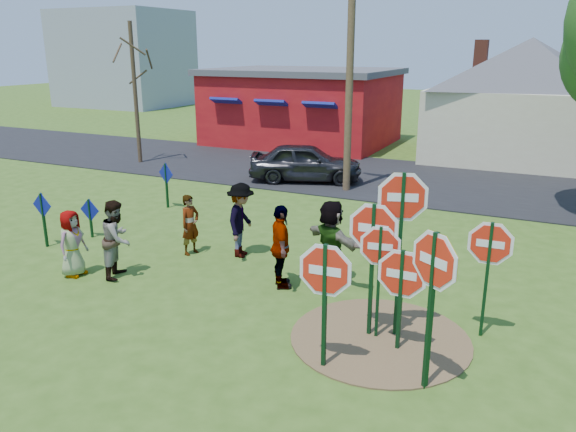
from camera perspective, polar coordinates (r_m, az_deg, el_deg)
name	(u,v)px	position (r m, az deg, el deg)	size (l,w,h in m)	color
ground	(201,276)	(12.96, -8.87, -6.09)	(120.00, 120.00, 0.00)	#355418
road	(361,175)	(22.92, 7.44, 4.13)	(120.00, 7.50, 0.04)	black
dirt_patch	(380,338)	(10.38, 9.32, -12.13)	(3.20, 3.20, 0.03)	brown
red_building	(303,106)	(30.56, 1.51, 11.12)	(9.40, 7.69, 3.90)	maroon
cream_house	(526,95)	(27.90, 23.07, 11.25)	(9.40, 9.40, 6.50)	beige
distant_building	(124,59)	(52.92, -16.32, 15.09)	(10.00, 8.00, 8.00)	#8C939E
stop_sign_a	(325,280)	(8.80, 3.78, -6.49)	(1.18, 0.11, 2.27)	#0D3217
stop_sign_b	(402,213)	(9.69, 11.48, 0.27)	(1.12, 0.36, 3.16)	#0D3217
stop_sign_c	(380,257)	(9.79, 9.31, -4.15)	(0.96, 0.18, 2.22)	#0D3217
stop_sign_d	(489,252)	(10.31, 19.79, -3.45)	(1.05, 0.07, 2.28)	#0D3217
stop_sign_e	(401,280)	(9.56, 11.45, -6.43)	(1.15, 0.08, 1.97)	#0D3217
stop_sign_f	(433,273)	(8.35, 14.56, -5.62)	(1.00, 0.66, 2.67)	#0D3217
stop_sign_g	(373,241)	(9.77, 8.63, -2.48)	(1.19, 0.08, 2.62)	#0D3217
blue_diamond_b	(43,213)	(15.70, -23.62, 0.25)	(0.65, 0.06, 1.45)	#0D3217
blue_diamond_c	(90,214)	(16.10, -19.47, 0.20)	(0.63, 0.06, 1.09)	#0D3217
blue_diamond_d	(166,180)	(18.38, -12.26, 3.60)	(0.67, 0.20, 1.48)	#0D3217
person_a	(72,243)	(13.51, -21.10, -2.60)	(0.75, 0.49, 1.54)	#424494
person_b	(190,225)	(14.15, -9.90, -0.87)	(0.56, 0.36, 1.52)	#256A5C
person_c	(117,239)	(13.12, -16.97, -2.21)	(0.86, 0.67, 1.78)	brown
person_d	(241,220)	(13.79, -4.79, -0.43)	(1.20, 0.69, 1.85)	#2E2E33
person_e	(281,247)	(11.94, -0.74, -3.17)	(1.08, 0.45, 1.84)	#452A56
person_f	(331,243)	(12.15, 4.42, -2.71)	(1.76, 0.56, 1.90)	#235833
suv	(306,162)	(21.56, 1.80, 5.48)	(1.71, 4.26, 1.45)	#2D2C31
utility_pole	(350,67)	(19.84, 6.31, 14.84)	(2.02, 0.26, 8.27)	#4C3823
bare_tree_west	(134,73)	(25.73, -15.41, 13.82)	(1.80, 1.80, 6.05)	#382819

